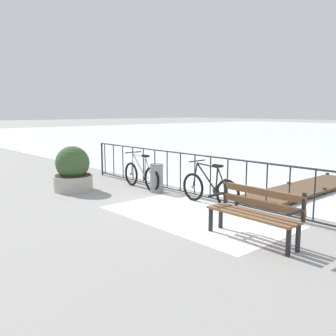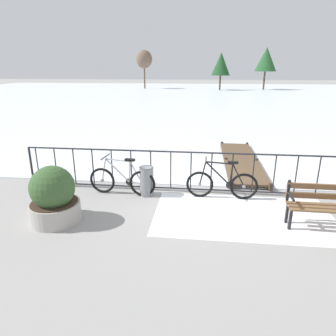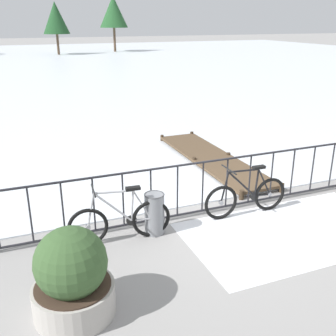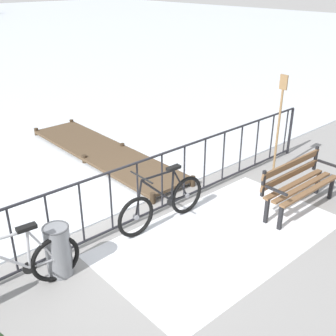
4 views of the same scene
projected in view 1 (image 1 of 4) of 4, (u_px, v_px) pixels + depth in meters
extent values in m
plane|color=gray|center=(202.00, 199.00, 8.92)|extent=(160.00, 160.00, 0.00)
cube|color=white|center=(195.00, 216.00, 7.44)|extent=(3.80, 2.12, 0.01)
cylinder|color=#232328|center=(203.00, 156.00, 8.76)|extent=(9.00, 0.04, 0.04)
cylinder|color=#232328|center=(202.00, 196.00, 8.91)|extent=(9.00, 0.04, 0.04)
cylinder|color=#232328|center=(102.00, 159.00, 12.16)|extent=(0.06, 0.06, 1.05)
cylinder|color=#232328|center=(105.00, 159.00, 12.02)|extent=(0.03, 0.03, 0.97)
cylinder|color=#232328|center=(114.00, 160.00, 11.64)|extent=(0.03, 0.03, 0.97)
cylinder|color=#232328|center=(123.00, 162.00, 11.27)|extent=(0.03, 0.03, 0.97)
cylinder|color=#232328|center=(133.00, 163.00, 10.89)|extent=(0.03, 0.03, 0.97)
cylinder|color=#232328|center=(143.00, 165.00, 10.52)|extent=(0.03, 0.03, 0.97)
cylinder|color=#232328|center=(155.00, 167.00, 10.14)|extent=(0.03, 0.03, 0.97)
cylinder|color=#232328|center=(167.00, 170.00, 9.77)|extent=(0.03, 0.03, 0.97)
cylinder|color=#232328|center=(180.00, 172.00, 9.39)|extent=(0.03, 0.03, 0.97)
cylinder|color=#232328|center=(195.00, 174.00, 9.02)|extent=(0.03, 0.03, 0.97)
cylinder|color=#232328|center=(210.00, 177.00, 8.64)|extent=(0.03, 0.03, 0.97)
cylinder|color=#232328|center=(227.00, 180.00, 8.27)|extent=(0.03, 0.03, 0.97)
cylinder|color=#232328|center=(246.00, 183.00, 7.89)|extent=(0.03, 0.03, 0.97)
cylinder|color=#232328|center=(267.00, 187.00, 7.52)|extent=(0.03, 0.03, 0.97)
cylinder|color=#232328|center=(289.00, 191.00, 7.14)|extent=(0.03, 0.03, 0.97)
cylinder|color=#232328|center=(314.00, 196.00, 6.77)|extent=(0.03, 0.03, 0.97)
torus|color=black|center=(152.00, 179.00, 9.65)|extent=(0.66, 0.12, 0.66)
cylinder|color=gray|center=(152.00, 179.00, 9.65)|extent=(0.08, 0.07, 0.08)
torus|color=black|center=(131.00, 174.00, 10.48)|extent=(0.66, 0.12, 0.66)
cylinder|color=gray|center=(131.00, 174.00, 10.48)|extent=(0.08, 0.07, 0.08)
cylinder|color=#B2B2B7|center=(145.00, 167.00, 9.85)|extent=(0.08, 0.04, 0.53)
cylinder|color=#B2B2B7|center=(139.00, 165.00, 10.10)|extent=(0.61, 0.09, 0.59)
cylinder|color=#B2B2B7|center=(139.00, 156.00, 10.05)|extent=(0.63, 0.10, 0.07)
cylinder|color=#B2B2B7|center=(148.00, 178.00, 9.78)|extent=(0.34, 0.06, 0.05)
cylinder|color=#B2B2B7|center=(149.00, 168.00, 9.72)|extent=(0.32, 0.06, 0.56)
cylinder|color=#B2B2B7|center=(132.00, 164.00, 10.39)|extent=(0.16, 0.05, 0.59)
cube|color=black|center=(145.00, 156.00, 9.79)|extent=(0.25, 0.12, 0.05)
cylinder|color=black|center=(133.00, 152.00, 10.29)|extent=(0.08, 0.52, 0.03)
cylinder|color=black|center=(145.00, 177.00, 9.91)|extent=(0.18, 0.04, 0.18)
torus|color=black|center=(228.00, 195.00, 7.90)|extent=(0.66, 0.07, 0.66)
cylinder|color=gray|center=(228.00, 195.00, 7.90)|extent=(0.08, 0.06, 0.08)
torus|color=black|center=(193.00, 187.00, 8.69)|extent=(0.66, 0.07, 0.66)
cylinder|color=gray|center=(193.00, 187.00, 8.69)|extent=(0.08, 0.06, 0.08)
cylinder|color=black|center=(217.00, 179.00, 8.09)|extent=(0.08, 0.04, 0.53)
cylinder|color=black|center=(206.00, 177.00, 8.33)|extent=(0.61, 0.05, 0.59)
cylinder|color=black|center=(207.00, 165.00, 8.27)|extent=(0.63, 0.05, 0.07)
cylinder|color=black|center=(222.00, 193.00, 8.03)|extent=(0.34, 0.03, 0.05)
cylinder|color=black|center=(223.00, 181.00, 7.97)|extent=(0.32, 0.03, 0.56)
cylinder|color=black|center=(195.00, 175.00, 8.60)|extent=(0.16, 0.04, 0.59)
cube|color=black|center=(218.00, 166.00, 8.03)|extent=(0.24, 0.10, 0.05)
cylinder|color=black|center=(197.00, 161.00, 8.50)|extent=(0.04, 0.52, 0.03)
cylinder|color=black|center=(216.00, 191.00, 8.15)|extent=(0.18, 0.02, 0.18)
cube|color=brown|center=(257.00, 213.00, 6.08)|extent=(1.60, 0.12, 0.04)
cube|color=brown|center=(251.00, 215.00, 5.98)|extent=(1.60, 0.12, 0.04)
cube|color=brown|center=(245.00, 216.00, 5.88)|extent=(1.60, 0.12, 0.04)
cube|color=brown|center=(261.00, 204.00, 6.12)|extent=(1.60, 0.08, 0.12)
cube|color=brown|center=(261.00, 192.00, 6.09)|extent=(1.60, 0.08, 0.12)
cube|color=black|center=(288.00, 242.00, 5.36)|extent=(0.05, 0.06, 0.44)
cube|color=black|center=(298.00, 238.00, 5.53)|extent=(0.05, 0.06, 0.44)
cube|color=black|center=(304.00, 208.00, 5.54)|extent=(0.05, 0.04, 0.45)
cube|color=black|center=(295.00, 212.00, 5.38)|extent=(0.05, 0.40, 0.04)
cube|color=black|center=(211.00, 219.00, 6.49)|extent=(0.05, 0.06, 0.44)
cube|color=black|center=(221.00, 216.00, 6.66)|extent=(0.05, 0.06, 0.44)
cube|color=black|center=(226.00, 191.00, 6.67)|extent=(0.05, 0.04, 0.45)
cube|color=black|center=(216.00, 195.00, 6.51)|extent=(0.05, 0.40, 0.04)
cylinder|color=#ADA8A0|center=(73.00, 183.00, 9.85)|extent=(1.02, 1.02, 0.40)
cylinder|color=#38281E|center=(73.00, 175.00, 9.82)|extent=(0.94, 0.94, 0.02)
sphere|color=#38562D|center=(72.00, 163.00, 9.77)|extent=(0.89, 0.89, 0.89)
cylinder|color=gray|center=(157.00, 178.00, 9.63)|extent=(0.34, 0.34, 0.72)
torus|color=#494A4E|center=(157.00, 165.00, 9.58)|extent=(0.35, 0.35, 0.02)
cube|color=brown|center=(306.00, 188.00, 9.62)|extent=(1.10, 4.50, 0.06)
cylinder|color=#3C2E20|center=(237.00, 199.00, 8.51)|extent=(0.10, 0.10, 0.20)
cylinder|color=#3C2E20|center=(274.00, 207.00, 7.78)|extent=(0.10, 0.10, 0.20)
cylinder|color=#3C2E20|center=(289.00, 186.00, 9.99)|extent=(0.10, 0.10, 0.20)
cylinder|color=#3C2E20|center=(324.00, 192.00, 9.26)|extent=(0.10, 0.10, 0.20)
cylinder|color=#3C2E20|center=(327.00, 176.00, 11.46)|extent=(0.10, 0.10, 0.20)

